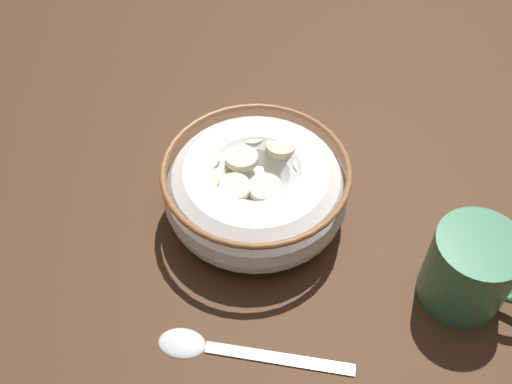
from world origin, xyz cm
name	(u,v)px	position (x,y,z in cm)	size (l,w,h in cm)	color
ground_plane	(256,218)	(0.00, 0.00, -1.00)	(121.54, 121.54, 2.00)	#472B19
cereal_bowl	(256,189)	(0.00, 0.00, 3.51)	(17.35, 17.35, 6.48)	white
spoon	(214,347)	(2.66, -14.49, 0.33)	(16.27, 5.85, 0.80)	silver
coffee_mug	(471,270)	(20.07, -1.03, 3.82)	(9.78, 7.24, 7.63)	#3F7F59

